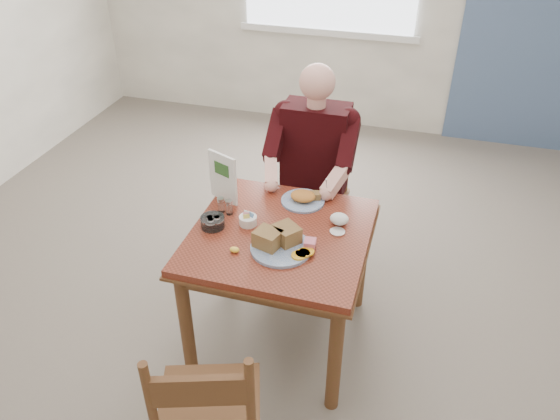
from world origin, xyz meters
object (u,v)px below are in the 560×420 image
(near_plate, at_px, (280,241))
(chair_near, at_px, (209,414))
(diner, at_px, (312,158))
(far_plate, at_px, (304,198))
(table, at_px, (280,249))
(chair_far, at_px, (314,197))

(near_plate, bearing_deg, chair_near, -94.96)
(chair_near, height_order, diner, diner)
(far_plate, bearing_deg, chair_near, -93.63)
(table, relative_size, far_plate, 3.06)
(chair_far, bearing_deg, chair_near, -91.09)
(diner, xyz_separation_m, far_plate, (0.05, -0.39, -0.04))
(diner, xyz_separation_m, near_plate, (0.04, -0.83, -0.02))
(table, distance_m, far_plate, 0.35)
(chair_near, relative_size, near_plate, 2.36)
(diner, relative_size, near_plate, 3.44)
(chair_far, xyz_separation_m, chair_near, (-0.03, -1.73, 0.00))
(table, height_order, near_plate, near_plate)
(chair_near, xyz_separation_m, diner, (0.03, 1.64, 0.33))
(chair_far, distance_m, near_plate, 0.97)
(table, bearing_deg, diner, 90.00)
(table, xyz_separation_m, far_plate, (0.05, 0.31, 0.14))
(chair_far, relative_size, chair_near, 1.00)
(chair_far, height_order, near_plate, chair_far)
(chair_far, height_order, far_plate, chair_far)
(diner, bearing_deg, chair_near, -91.15)
(chair_far, distance_m, chair_near, 1.73)
(chair_near, bearing_deg, chair_far, 88.91)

